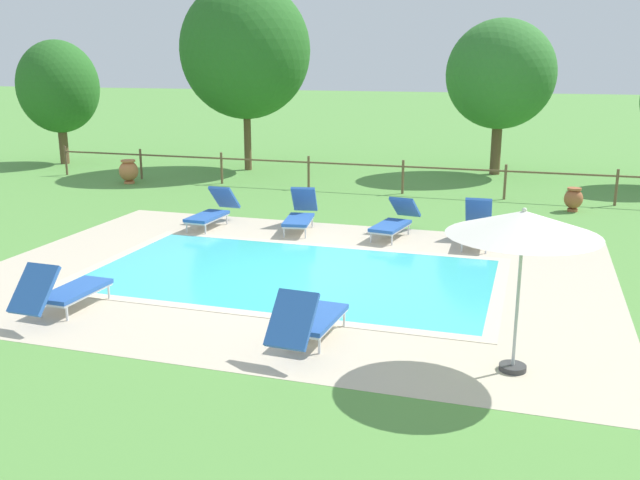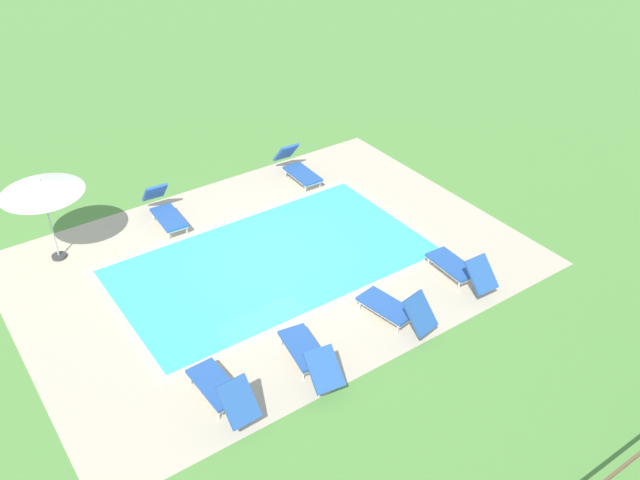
% 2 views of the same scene
% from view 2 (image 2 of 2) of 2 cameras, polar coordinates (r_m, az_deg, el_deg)
% --- Properties ---
extents(ground_plane, '(160.00, 160.00, 0.00)m').
position_cam_2_polar(ground_plane, '(16.83, -4.06, -1.79)').
color(ground_plane, '#599342').
extents(pool_deck_paving, '(12.08, 8.74, 0.01)m').
position_cam_2_polar(pool_deck_paving, '(16.83, -4.06, -1.78)').
color(pool_deck_paving, beige).
rests_on(pool_deck_paving, ground).
extents(swimming_pool_water, '(7.60, 4.26, 0.01)m').
position_cam_2_polar(swimming_pool_water, '(16.83, -4.06, -1.78)').
color(swimming_pool_water, '#42CCD6').
rests_on(swimming_pool_water, ground).
extents(pool_coping_rim, '(8.08, 4.74, 0.01)m').
position_cam_2_polar(pool_coping_rim, '(16.83, -4.06, -1.77)').
color(pool_coping_rim, beige).
rests_on(pool_coping_rim, ground).
extents(sun_lounger_north_near_steps, '(0.90, 1.93, 0.99)m').
position_cam_2_polar(sun_lounger_north_near_steps, '(14.83, 6.42, -5.76)').
color(sun_lounger_north_near_steps, '#2856A8').
rests_on(sun_lounger_north_near_steps, ground).
extents(sun_lounger_north_mid, '(0.91, 2.05, 0.86)m').
position_cam_2_polar(sun_lounger_north_mid, '(13.71, -0.92, -9.60)').
color(sun_lounger_north_mid, '#2856A8').
rests_on(sun_lounger_north_mid, ground).
extents(sun_lounger_north_far, '(0.66, 1.89, 0.98)m').
position_cam_2_polar(sun_lounger_north_far, '(13.14, -8.30, -12.40)').
color(sun_lounger_north_far, '#2856A8').
rests_on(sun_lounger_north_far, ground).
extents(sun_lounger_north_end, '(0.70, 1.92, 0.96)m').
position_cam_2_polar(sun_lounger_north_end, '(18.52, -12.96, 2.45)').
color(sun_lounger_north_end, '#2856A8').
rests_on(sun_lounger_north_end, ground).
extents(sun_lounger_south_near_corner, '(0.69, 1.94, 0.94)m').
position_cam_2_polar(sun_lounger_south_near_corner, '(16.27, 11.75, -2.29)').
color(sun_lounger_south_near_corner, '#2856A8').
rests_on(sun_lounger_south_near_corner, ground).
extents(sun_lounger_south_mid, '(0.66, 1.90, 0.96)m').
position_cam_2_polar(sun_lounger_south_mid, '(20.15, -1.90, 6.10)').
color(sun_lounger_south_mid, '#2856A8').
rests_on(sun_lounger_south_mid, ground).
extents(patio_umbrella_open_foreground, '(1.97, 1.97, 2.23)m').
position_cam_2_polar(patio_umbrella_open_foreground, '(17.12, -22.49, 4.11)').
color(patio_umbrella_open_foreground, '#383838').
rests_on(patio_umbrella_open_foreground, ground).
extents(perimeter_fence, '(21.60, 0.08, 1.05)m').
position_cam_2_polar(perimeter_fence, '(12.42, 23.99, -17.56)').
color(perimeter_fence, brown).
rests_on(perimeter_fence, ground).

